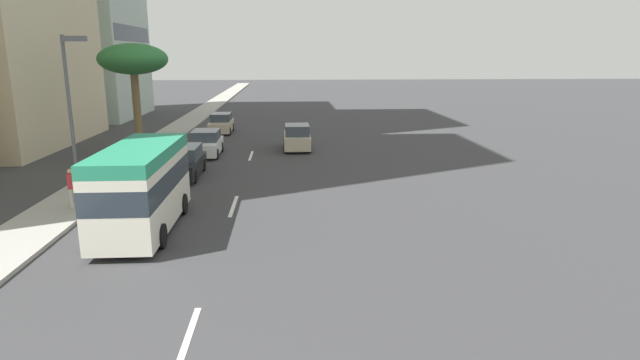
{
  "coord_description": "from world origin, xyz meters",
  "views": [
    {
      "loc": [
        -5.95,
        -2.35,
        6.34
      ],
      "look_at": [
        16.01,
        -3.73,
        1.06
      ],
      "focal_mm": 29.46,
      "sensor_mm": 36.0,
      "label": 1
    }
  ],
  "objects_px": {
    "minibus_lead": "(142,185)",
    "car_third": "(221,124)",
    "car_fifth": "(297,138)",
    "street_lamp": "(72,105)",
    "pedestrian_mid_block": "(71,186)",
    "car_fourth": "(206,144)",
    "palm_tree": "(133,61)",
    "car_second": "(182,162)"
  },
  "relations": [
    {
      "from": "car_third",
      "to": "street_lamp",
      "type": "distance_m",
      "value": 22.93
    },
    {
      "from": "pedestrian_mid_block",
      "to": "street_lamp",
      "type": "relative_size",
      "value": 0.24
    },
    {
      "from": "car_fourth",
      "to": "car_fifth",
      "type": "relative_size",
      "value": 1.02
    },
    {
      "from": "minibus_lead",
      "to": "car_fifth",
      "type": "bearing_deg",
      "value": 160.16
    },
    {
      "from": "car_fifth",
      "to": "street_lamp",
      "type": "relative_size",
      "value": 0.59
    },
    {
      "from": "car_second",
      "to": "palm_tree",
      "type": "xyz_separation_m",
      "value": [
        7.09,
        4.11,
        5.19
      ]
    },
    {
      "from": "car_fourth",
      "to": "palm_tree",
      "type": "bearing_deg",
      "value": -102.86
    },
    {
      "from": "pedestrian_mid_block",
      "to": "palm_tree",
      "type": "relative_size",
      "value": 0.24
    },
    {
      "from": "street_lamp",
      "to": "car_third",
      "type": "bearing_deg",
      "value": -7.53
    },
    {
      "from": "car_third",
      "to": "pedestrian_mid_block",
      "type": "relative_size",
      "value": 2.51
    },
    {
      "from": "car_fourth",
      "to": "street_lamp",
      "type": "xyz_separation_m",
      "value": [
        -12.46,
        3.18,
        3.66
      ]
    },
    {
      "from": "minibus_lead",
      "to": "car_third",
      "type": "bearing_deg",
      "value": -179.69
    },
    {
      "from": "palm_tree",
      "to": "street_lamp",
      "type": "relative_size",
      "value": 0.99
    },
    {
      "from": "minibus_lead",
      "to": "car_third",
      "type": "distance_m",
      "value": 24.85
    },
    {
      "from": "pedestrian_mid_block",
      "to": "car_fifth",
      "type": "bearing_deg",
      "value": -41.17
    },
    {
      "from": "car_fourth",
      "to": "car_fifth",
      "type": "bearing_deg",
      "value": 106.4
    },
    {
      "from": "car_third",
      "to": "car_fourth",
      "type": "height_order",
      "value": "car_third"
    },
    {
      "from": "pedestrian_mid_block",
      "to": "palm_tree",
      "type": "xyz_separation_m",
      "value": [
        13.15,
        0.75,
        4.9
      ]
    },
    {
      "from": "car_second",
      "to": "palm_tree",
      "type": "distance_m",
      "value": 9.7
    },
    {
      "from": "car_second",
      "to": "car_fifth",
      "type": "relative_size",
      "value": 1.12
    },
    {
      "from": "car_fourth",
      "to": "palm_tree",
      "type": "height_order",
      "value": "palm_tree"
    },
    {
      "from": "minibus_lead",
      "to": "pedestrian_mid_block",
      "type": "height_order",
      "value": "minibus_lead"
    },
    {
      "from": "minibus_lead",
      "to": "palm_tree",
      "type": "height_order",
      "value": "palm_tree"
    },
    {
      "from": "car_fourth",
      "to": "pedestrian_mid_block",
      "type": "xyz_separation_m",
      "value": [
        -12.13,
        3.7,
        0.29
      ]
    },
    {
      "from": "pedestrian_mid_block",
      "to": "car_fourth",
      "type": "bearing_deg",
      "value": -23.42
    },
    {
      "from": "car_fifth",
      "to": "palm_tree",
      "type": "relative_size",
      "value": 0.59
    },
    {
      "from": "car_fifth",
      "to": "pedestrian_mid_block",
      "type": "distance_m",
      "value": 16.88
    },
    {
      "from": "street_lamp",
      "to": "pedestrian_mid_block",
      "type": "bearing_deg",
      "value": 58.38
    },
    {
      "from": "car_second",
      "to": "pedestrian_mid_block",
      "type": "height_order",
      "value": "pedestrian_mid_block"
    },
    {
      "from": "palm_tree",
      "to": "street_lamp",
      "type": "distance_m",
      "value": 13.62
    },
    {
      "from": "car_second",
      "to": "car_fourth",
      "type": "relative_size",
      "value": 1.1
    },
    {
      "from": "minibus_lead",
      "to": "pedestrian_mid_block",
      "type": "distance_m",
      "value": 4.58
    },
    {
      "from": "car_fourth",
      "to": "pedestrian_mid_block",
      "type": "bearing_deg",
      "value": -16.95
    },
    {
      "from": "car_third",
      "to": "pedestrian_mid_block",
      "type": "distance_m",
      "value": 22.4
    },
    {
      "from": "minibus_lead",
      "to": "car_second",
      "type": "xyz_separation_m",
      "value": [
        8.77,
        0.26,
        -0.95
      ]
    },
    {
      "from": "car_third",
      "to": "car_fifth",
      "type": "xyz_separation_m",
      "value": [
        -8.25,
        -6.12,
        0.05
      ]
    },
    {
      "from": "car_second",
      "to": "palm_tree",
      "type": "relative_size",
      "value": 0.67
    },
    {
      "from": "car_third",
      "to": "street_lamp",
      "type": "relative_size",
      "value": 0.59
    },
    {
      "from": "pedestrian_mid_block",
      "to": "street_lamp",
      "type": "xyz_separation_m",
      "value": [
        -0.32,
        -0.52,
        3.37
      ]
    },
    {
      "from": "minibus_lead",
      "to": "palm_tree",
      "type": "distance_m",
      "value": 16.99
    },
    {
      "from": "car_fourth",
      "to": "palm_tree",
      "type": "xyz_separation_m",
      "value": [
        1.02,
        4.45,
        5.19
      ]
    },
    {
      "from": "street_lamp",
      "to": "car_fourth",
      "type": "bearing_deg",
      "value": -14.31
    }
  ]
}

